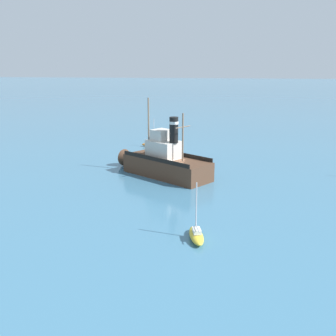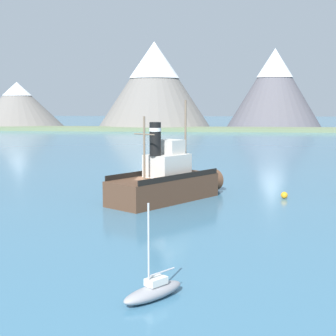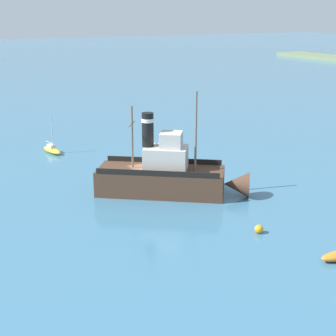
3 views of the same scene
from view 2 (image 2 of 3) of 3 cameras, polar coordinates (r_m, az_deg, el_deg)
The scene contains 6 objects.
ground_plane at distance 49.95m, azimuth -2.10°, elevation -3.88°, with size 600.00×600.00×0.00m, color teal.
mountain_ridge at distance 193.60m, azimuth 3.20°, elevation 8.64°, with size 170.49×50.85×31.50m.
shoreline_strip at distance 172.58m, azimuth 3.26°, elevation 4.32°, with size 240.00×12.00×1.20m, color #6B7A56.
old_tugboat at distance 50.99m, azimuth -0.01°, elevation -1.56°, with size 11.27×13.59×9.90m.
sailboat_grey at distance 26.21m, azimuth -1.63°, elevation -13.44°, with size 3.24×3.65×4.90m.
mooring_buoy at distance 53.34m, azimuth 12.76°, elevation -2.96°, with size 0.69×0.69×0.69m, color orange.
Camera 2 is at (6.42, -48.57, 9.73)m, focal length 55.00 mm.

